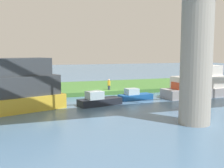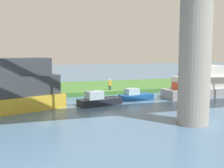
{
  "view_description": "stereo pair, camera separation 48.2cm",
  "coord_description": "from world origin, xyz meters",
  "px_view_note": "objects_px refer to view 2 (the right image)",
  "views": [
    {
      "loc": [
        9.96,
        31.6,
        5.35
      ],
      "look_at": [
        0.57,
        5.0,
        2.0
      ],
      "focal_mm": 44.08,
      "sensor_mm": 36.0,
      "label": 1
    },
    {
      "loc": [
        9.5,
        31.75,
        5.35
      ],
      "look_at": [
        0.57,
        5.0,
        2.0
      ],
      "focal_mm": 44.08,
      "sensor_mm": 36.0,
      "label": 2
    }
  ],
  "objects_px": {
    "person_on_bank": "(110,84)",
    "riverboat_paddlewheel": "(98,100)",
    "bridge_pylon": "(195,52)",
    "skiff_small": "(135,96)",
    "motorboat_red": "(198,84)",
    "mooring_post": "(24,91)",
    "motorboat_white": "(9,90)"
  },
  "relations": [
    {
      "from": "riverboat_paddlewheel",
      "to": "motorboat_white",
      "type": "bearing_deg",
      "value": 0.61
    },
    {
      "from": "bridge_pylon",
      "to": "riverboat_paddlewheel",
      "type": "distance_m",
      "value": 11.31
    },
    {
      "from": "bridge_pylon",
      "to": "person_on_bank",
      "type": "height_order",
      "value": "bridge_pylon"
    },
    {
      "from": "bridge_pylon",
      "to": "skiff_small",
      "type": "height_order",
      "value": "bridge_pylon"
    },
    {
      "from": "skiff_small",
      "to": "riverboat_paddlewheel",
      "type": "bearing_deg",
      "value": 21.05
    },
    {
      "from": "bridge_pylon",
      "to": "person_on_bank",
      "type": "bearing_deg",
      "value": -85.53
    },
    {
      "from": "mooring_post",
      "to": "motorboat_red",
      "type": "bearing_deg",
      "value": 163.89
    },
    {
      "from": "mooring_post",
      "to": "skiff_small",
      "type": "relative_size",
      "value": 0.18
    },
    {
      "from": "person_on_bank",
      "to": "skiff_small",
      "type": "xyz_separation_m",
      "value": [
        -1.31,
        5.07,
        -0.74
      ]
    },
    {
      "from": "skiff_small",
      "to": "motorboat_white",
      "type": "bearing_deg",
      "value": 8.39
    },
    {
      "from": "riverboat_paddlewheel",
      "to": "motorboat_red",
      "type": "relative_size",
      "value": 0.57
    },
    {
      "from": "mooring_post",
      "to": "riverboat_paddlewheel",
      "type": "height_order",
      "value": "riverboat_paddlewheel"
    },
    {
      "from": "motorboat_white",
      "to": "skiff_small",
      "type": "height_order",
      "value": "motorboat_white"
    },
    {
      "from": "bridge_pylon",
      "to": "mooring_post",
      "type": "height_order",
      "value": "bridge_pylon"
    },
    {
      "from": "riverboat_paddlewheel",
      "to": "motorboat_red",
      "type": "height_order",
      "value": "motorboat_red"
    },
    {
      "from": "person_on_bank",
      "to": "motorboat_red",
      "type": "xyz_separation_m",
      "value": [
        -8.99,
        5.9,
        0.3
      ]
    },
    {
      "from": "motorboat_white",
      "to": "skiff_small",
      "type": "distance_m",
      "value": 13.25
    },
    {
      "from": "mooring_post",
      "to": "riverboat_paddlewheel",
      "type": "relative_size",
      "value": 0.16
    },
    {
      "from": "bridge_pylon",
      "to": "motorboat_white",
      "type": "bearing_deg",
      "value": -34.76
    },
    {
      "from": "skiff_small",
      "to": "motorboat_red",
      "type": "height_order",
      "value": "motorboat_red"
    },
    {
      "from": "riverboat_paddlewheel",
      "to": "skiff_small",
      "type": "distance_m",
      "value": 5.11
    },
    {
      "from": "bridge_pylon",
      "to": "riverboat_paddlewheel",
      "type": "xyz_separation_m",
      "value": [
        4.71,
        -9.09,
        -4.82
      ]
    },
    {
      "from": "person_on_bank",
      "to": "riverboat_paddlewheel",
      "type": "bearing_deg",
      "value": 63.4
    },
    {
      "from": "riverboat_paddlewheel",
      "to": "motorboat_red",
      "type": "xyz_separation_m",
      "value": [
        -12.45,
        -1.01,
        0.99
      ]
    },
    {
      "from": "skiff_small",
      "to": "motorboat_red",
      "type": "relative_size",
      "value": 0.5
    },
    {
      "from": "motorboat_white",
      "to": "motorboat_red",
      "type": "bearing_deg",
      "value": -176.98
    },
    {
      "from": "bridge_pylon",
      "to": "skiff_small",
      "type": "bearing_deg",
      "value": -90.28
    },
    {
      "from": "skiff_small",
      "to": "motorboat_red",
      "type": "bearing_deg",
      "value": 173.86
    },
    {
      "from": "motorboat_white",
      "to": "riverboat_paddlewheel",
      "type": "distance_m",
      "value": 8.38
    },
    {
      "from": "riverboat_paddlewheel",
      "to": "motorboat_red",
      "type": "distance_m",
      "value": 12.53
    },
    {
      "from": "person_on_bank",
      "to": "motorboat_white",
      "type": "bearing_deg",
      "value": 30.83
    },
    {
      "from": "motorboat_white",
      "to": "skiff_small",
      "type": "bearing_deg",
      "value": -171.61
    }
  ]
}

